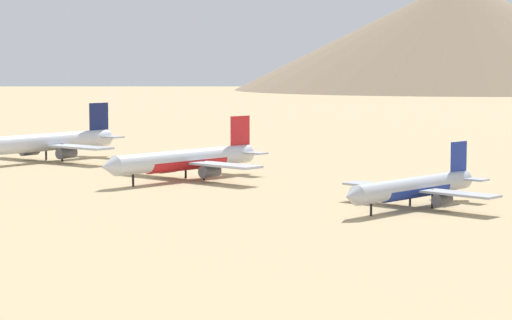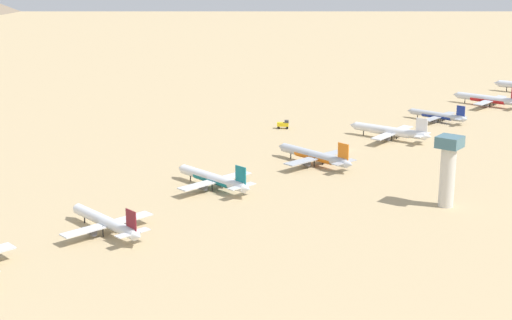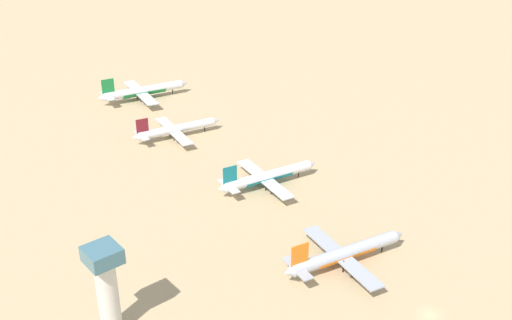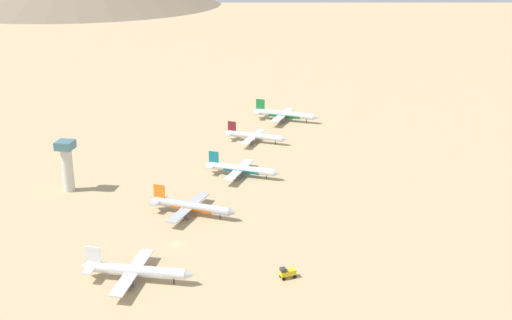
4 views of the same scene
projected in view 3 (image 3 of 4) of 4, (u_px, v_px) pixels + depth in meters
name	position (u px, v px, depth m)	size (l,w,h in m)	color
ground_plane	(429.00, 315.00, 144.61)	(2044.73, 2044.73, 0.00)	tan
parked_jet_4	(345.00, 254.00, 160.45)	(37.94, 31.08, 11.00)	#B2B7C1
parked_jet_5	(267.00, 177.00, 198.75)	(36.87, 30.15, 10.66)	silver
parked_jet_6	(176.00, 129.00, 232.94)	(35.47, 29.05, 10.28)	silver
parked_jet_7	(143.00, 91.00, 268.77)	(41.10, 33.66, 11.91)	silver
control_tower	(106.00, 285.00, 134.05)	(7.20, 7.20, 22.82)	beige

